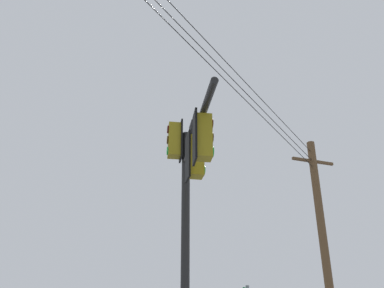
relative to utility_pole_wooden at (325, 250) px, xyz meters
name	(u,v)px	position (x,y,z in m)	size (l,w,h in m)	color
signal_mast_assembly	(190,183)	(11.01, -0.58, -0.48)	(3.31, 2.65, 6.72)	black
utility_pole_wooden	(325,250)	(0.00, 0.00, 0.00)	(1.67, 1.56, 10.37)	brown
overhead_wire_span	(165,9)	(11.47, -1.11, 4.45)	(22.94, 2.25, 1.36)	black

